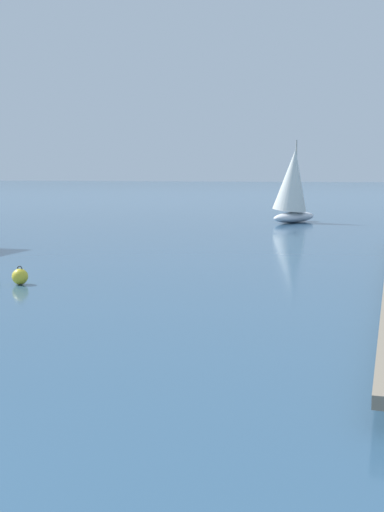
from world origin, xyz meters
TOP-DOWN VIEW (x-y plane):
  - mooring_buoy at (-3.28, 12.20)m, footprint 0.40×0.40m
  - distant_sailboat at (-0.39, 35.08)m, footprint 2.76×3.86m

SIDE VIEW (x-z plane):
  - mooring_buoy at x=-3.28m, z-range -0.03..0.44m
  - distant_sailboat at x=-0.39m, z-range -0.26..4.28m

